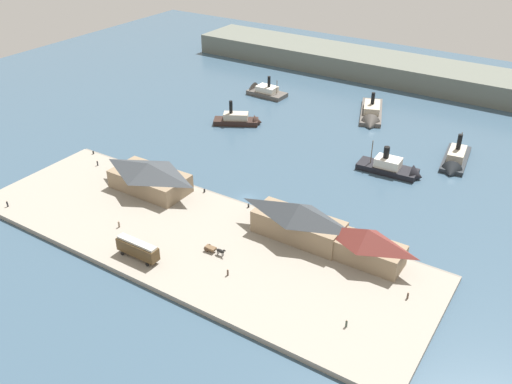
% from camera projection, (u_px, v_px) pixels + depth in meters
% --- Properties ---
extents(ground_plane, '(320.00, 320.00, 0.00)m').
position_uv_depth(ground_plane, '(246.00, 198.00, 139.99)').
color(ground_plane, '#385166').
extents(quay_promenade, '(110.00, 36.00, 1.20)m').
position_uv_depth(quay_promenade, '(193.00, 238.00, 123.74)').
color(quay_promenade, gray).
rests_on(quay_promenade, ground).
extents(seawall_edge, '(110.00, 0.80, 1.00)m').
position_uv_depth(seawall_edge, '(238.00, 203.00, 137.13)').
color(seawall_edge, slate).
rests_on(seawall_edge, ground).
extents(ferry_shed_central_terminal, '(20.43, 10.91, 7.51)m').
position_uv_depth(ferry_shed_central_terminal, '(150.00, 176.00, 139.73)').
color(ferry_shed_central_terminal, '#847056').
rests_on(ferry_shed_central_terminal, quay_promenade).
extents(ferry_shed_east_terminal, '(20.94, 8.32, 8.66)m').
position_uv_depth(ferry_shed_east_terminal, '(299.00, 220.00, 121.03)').
color(ferry_shed_east_terminal, '#847056').
rests_on(ferry_shed_east_terminal, quay_promenade).
extents(ferry_shed_west_terminal, '(16.23, 7.48, 7.94)m').
position_uv_depth(ferry_shed_west_terminal, '(366.00, 245.00, 113.72)').
color(ferry_shed_west_terminal, '#847056').
rests_on(ferry_shed_west_terminal, quay_promenade).
extents(street_tram, '(10.20, 2.63, 4.23)m').
position_uv_depth(street_tram, '(138.00, 248.00, 115.31)').
color(street_tram, '#4C381E').
rests_on(street_tram, quay_promenade).
extents(horse_cart, '(5.38, 1.39, 1.87)m').
position_uv_depth(horse_cart, '(215.00, 249.00, 117.57)').
color(horse_cart, brown).
rests_on(horse_cart, quay_promenade).
extents(pedestrian_walking_east, '(0.38, 0.38, 1.52)m').
position_uv_depth(pedestrian_walking_east, '(408.00, 296.00, 105.11)').
color(pedestrian_walking_east, '#4C3D33').
rests_on(pedestrian_walking_east, quay_promenade).
extents(pedestrian_walking_west, '(0.40, 0.40, 1.64)m').
position_uv_depth(pedestrian_walking_west, '(119.00, 224.00, 126.20)').
color(pedestrian_walking_west, '#6B5B4C').
rests_on(pedestrian_walking_west, quay_promenade).
extents(pedestrian_near_east_shed, '(0.38, 0.38, 1.53)m').
position_uv_depth(pedestrian_near_east_shed, '(228.00, 272.00, 111.17)').
color(pedestrian_near_east_shed, '#4C3D33').
rests_on(pedestrian_near_east_shed, quay_promenade).
extents(pedestrian_by_tram, '(0.40, 0.40, 1.61)m').
position_uv_depth(pedestrian_by_tram, '(7.00, 204.00, 133.97)').
color(pedestrian_by_tram, '#232328').
rests_on(pedestrian_by_tram, quay_promenade).
extents(pedestrian_at_waters_edge, '(0.40, 0.40, 1.62)m').
position_uv_depth(pedestrian_at_waters_edge, '(346.00, 324.00, 98.55)').
color(pedestrian_at_waters_edge, '#3D4C42').
rests_on(pedestrian_at_waters_edge, quay_promenade).
extents(pedestrian_near_cart, '(0.38, 0.38, 1.54)m').
position_uv_depth(pedestrian_near_cart, '(97.00, 163.00, 152.74)').
color(pedestrian_near_cart, '#232328').
rests_on(pedestrian_near_cart, quay_promenade).
extents(mooring_post_center_east, '(0.44, 0.44, 0.90)m').
position_uv_depth(mooring_post_center_east, '(93.00, 153.00, 159.10)').
color(mooring_post_center_east, black).
rests_on(mooring_post_center_east, quay_promenade).
extents(mooring_post_west, '(0.44, 0.44, 0.90)m').
position_uv_depth(mooring_post_west, '(204.00, 191.00, 140.13)').
color(mooring_post_west, black).
rests_on(mooring_post_west, quay_promenade).
extents(mooring_post_east, '(0.44, 0.44, 0.90)m').
position_uv_depth(mooring_post_east, '(249.00, 206.00, 133.84)').
color(mooring_post_east, black).
rests_on(mooring_post_east, quay_promenade).
extents(ferry_near_quay, '(18.26, 6.99, 10.35)m').
position_uv_depth(ferry_near_quay, '(395.00, 169.00, 150.75)').
color(ferry_near_quay, black).
rests_on(ferry_near_quay, ground).
extents(ferry_departing_north, '(8.65, 20.63, 10.40)m').
position_uv_depth(ferry_departing_north, '(454.00, 162.00, 155.20)').
color(ferry_departing_north, '#23282D').
rests_on(ferry_departing_north, ground).
extents(ferry_moored_west, '(15.22, 26.47, 10.03)m').
position_uv_depth(ferry_moored_west, '(371.00, 115.00, 184.94)').
color(ferry_moored_west, '#514C47').
rests_on(ferry_moored_west, ground).
extents(ferry_approaching_east, '(15.90, 7.31, 9.85)m').
position_uv_depth(ferry_approaching_east, '(262.00, 91.00, 204.49)').
color(ferry_approaching_east, '#514C47').
rests_on(ferry_approaching_east, ground).
extents(ferry_outer_harbor, '(16.22, 11.88, 9.45)m').
position_uv_depth(ferry_outer_harbor, '(241.00, 120.00, 180.44)').
color(ferry_outer_harbor, black).
rests_on(ferry_outer_harbor, ground).
extents(far_headland, '(180.00, 24.00, 8.00)m').
position_uv_depth(far_headland, '(399.00, 70.00, 217.71)').
color(far_headland, '#60665B').
rests_on(far_headland, ground).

